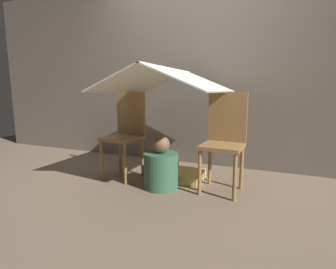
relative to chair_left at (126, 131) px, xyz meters
name	(u,v)px	position (x,y,z in m)	size (l,w,h in m)	color
ground_plane	(165,186)	(0.56, -0.15, -0.53)	(8.80, 8.80, 0.00)	#7A6651
wall_back	(195,70)	(0.56, 0.84, 0.72)	(7.00, 0.05, 2.50)	#6B6056
chair_left	(126,131)	(0.00, 0.00, 0.00)	(0.42, 0.42, 0.97)	olive
chair_right	(224,137)	(1.12, 0.00, 0.00)	(0.40, 0.40, 0.97)	olive
sheet_canopy	(168,80)	(0.56, -0.08, 0.56)	(1.13, 1.24, 0.24)	silver
person_front	(161,168)	(0.53, -0.20, -0.32)	(0.35, 0.35, 0.54)	#38664C
floor_cushion	(181,175)	(0.64, 0.11, -0.48)	(0.47, 0.38, 0.10)	#E5CC66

